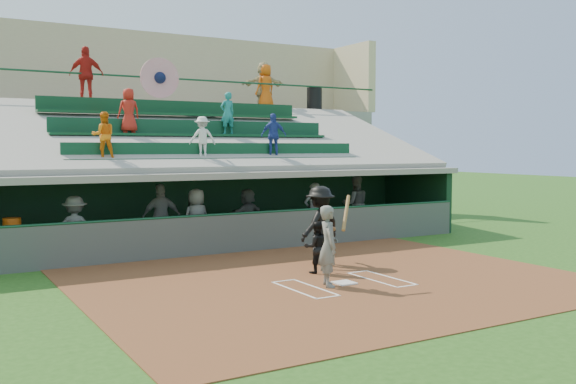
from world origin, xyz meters
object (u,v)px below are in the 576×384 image
catcher (316,247)px  water_cooler (12,226)px  white_table (11,250)px  trash_bin (314,99)px  batter_at_plate (329,246)px  home_plate (344,283)px

catcher → water_cooler: size_ratio=2.84×
white_table → trash_bin: trash_bin is taller
catcher → trash_bin: bearing=-107.0°
catcher → trash_bin: (6.97, 10.98, 4.46)m
white_table → batter_at_plate: bearing=-50.7°
home_plate → trash_bin: 15.05m
white_table → water_cooler: size_ratio=1.99×
water_cooler → home_plate: bearing=-44.8°
home_plate → trash_bin: trash_bin is taller
white_table → trash_bin: (13.11, 6.31, 4.67)m
catcher → water_cooler: (-6.10, 4.66, 0.38)m
batter_at_plate → catcher: batter_at_plate is taller
home_plate → water_cooler: water_cooler is taller
trash_bin → catcher: bearing=-122.4°
catcher → white_table: (-6.14, 4.66, -0.22)m
white_table → trash_bin: bearing=22.2°
catcher → water_cooler: bearing=-21.9°
catcher → white_table: catcher is taller
white_table → trash_bin: 15.28m
water_cooler → catcher: bearing=-37.4°
home_plate → batter_at_plate: batter_at_plate is taller
home_plate → white_table: bearing=135.3°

